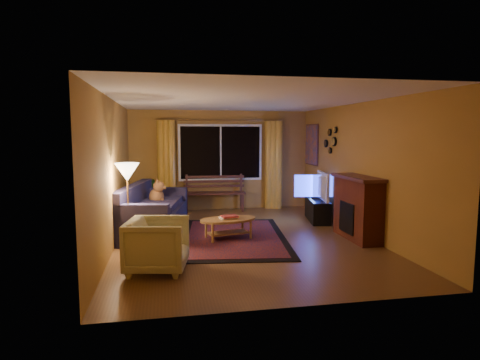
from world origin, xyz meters
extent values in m
cube|color=brown|center=(0.00, 0.00, -0.01)|extent=(4.50, 6.00, 0.02)
cube|color=white|center=(0.00, 0.00, 2.51)|extent=(4.50, 6.00, 0.02)
cube|color=#B28137|center=(0.00, 3.01, 1.25)|extent=(4.50, 0.02, 2.50)
cube|color=#B28137|center=(-2.26, 0.00, 1.25)|extent=(0.02, 6.00, 2.50)
cube|color=#B28137|center=(2.26, 0.00, 1.25)|extent=(0.02, 6.00, 2.50)
cube|color=black|center=(0.00, 2.94, 1.45)|extent=(2.00, 0.02, 1.30)
cylinder|color=#BF8C3F|center=(0.00, 2.90, 2.25)|extent=(3.20, 0.03, 0.03)
cylinder|color=gold|center=(-1.35, 2.88, 1.12)|extent=(0.36, 0.36, 2.24)
cylinder|color=gold|center=(1.35, 2.88, 1.12)|extent=(0.36, 0.36, 2.24)
cube|color=#46241D|center=(-0.19, 2.73, 0.23)|extent=(1.55, 0.55, 0.46)
imported|color=#235B1E|center=(-1.71, 2.75, 0.41)|extent=(0.60, 0.60, 0.82)
cube|color=#221F40|center=(-1.62, 0.78, 0.46)|extent=(1.41, 2.44, 0.93)
imported|color=beige|center=(-1.51, -1.51, 0.41)|extent=(0.88, 0.92, 0.82)
cylinder|color=#BF8C3F|center=(-2.00, -0.27, 0.71)|extent=(0.30, 0.30, 1.43)
cube|color=maroon|center=(-0.16, 0.11, 0.01)|extent=(2.27, 3.23, 0.02)
cylinder|color=#B47F40|center=(-0.27, 0.00, 0.19)|extent=(1.25, 1.25, 0.38)
cube|color=black|center=(1.92, 1.21, 0.24)|extent=(0.59, 1.19, 0.48)
imported|color=black|center=(1.92, 1.21, 0.78)|extent=(0.33, 1.07, 0.61)
cube|color=maroon|center=(2.05, -0.40, 0.55)|extent=(0.40, 1.20, 1.10)
cube|color=#D65F0B|center=(2.22, 2.45, 1.65)|extent=(0.04, 0.76, 0.96)
camera|label=1|loc=(-1.38, -7.07, 1.90)|focal=30.00mm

